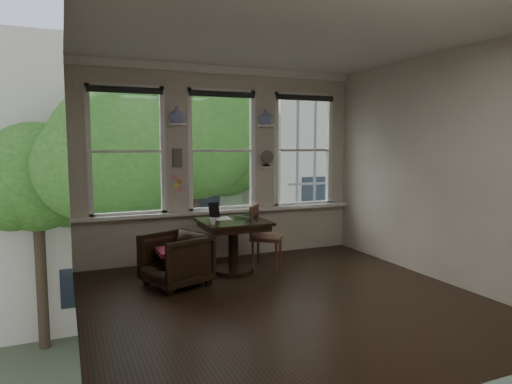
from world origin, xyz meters
name	(u,v)px	position (x,y,z in m)	size (l,w,h in m)	color
ground	(284,300)	(0.00, 0.00, 0.00)	(4.50, 4.50, 0.00)	black
ceiling	(286,35)	(0.00, 0.00, 3.00)	(4.50, 4.50, 0.00)	silver
wall_back	(221,163)	(0.00, 2.25, 1.50)	(4.50, 4.50, 0.00)	beige
wall_front	(434,190)	(0.00, -2.25, 1.50)	(4.50, 4.50, 0.00)	beige
wall_left	(71,177)	(-2.25, 0.00, 1.50)	(4.50, 4.50, 0.00)	beige
wall_right	(437,167)	(2.25, 0.00, 1.50)	(4.50, 4.50, 0.00)	beige
window_left	(127,151)	(-1.45, 2.25, 1.70)	(1.10, 0.12, 1.90)	white
window_center	(221,151)	(0.00, 2.25, 1.70)	(1.10, 0.12, 1.90)	white
window_right	(302,150)	(1.45, 2.25, 1.70)	(1.10, 0.12, 1.90)	white
shelf_left	(177,124)	(-0.72, 2.15, 2.10)	(0.26, 0.16, 0.03)	white
shelf_right	(266,126)	(0.72, 2.15, 2.10)	(0.26, 0.16, 0.03)	white
intercom	(177,158)	(-0.72, 2.18, 1.60)	(0.14, 0.06, 0.28)	#59544F
sticky_notes	(177,181)	(-0.72, 2.19, 1.25)	(0.16, 0.01, 0.24)	pink
desk_fan	(266,161)	(0.72, 2.13, 1.53)	(0.20, 0.20, 0.24)	#59544F
vase_left	(177,115)	(-0.72, 2.15, 2.24)	(0.24, 0.24, 0.25)	white
vase_right	(266,117)	(0.72, 2.15, 2.24)	(0.24, 0.24, 0.25)	white
table	(233,246)	(-0.16, 1.30, 0.38)	(0.90, 0.90, 0.75)	black
armchair_left	(176,260)	(-1.04, 1.03, 0.34)	(0.72, 0.74, 0.68)	black
cushion_red	(176,251)	(-1.04, 1.03, 0.45)	(0.45, 0.45, 0.06)	maroon
side_chair_right	(267,237)	(0.38, 1.33, 0.46)	(0.42, 0.42, 0.92)	#412217
laptop	(246,218)	(0.06, 1.35, 0.76)	(0.33, 0.21, 0.03)	black
mug	(213,221)	(-0.53, 1.07, 0.79)	(0.09, 0.09, 0.09)	white
drinking_glass	(248,218)	(0.01, 1.16, 0.79)	(0.11, 0.11, 0.09)	white
tablet	(214,210)	(-0.34, 1.59, 0.86)	(0.16, 0.02, 0.22)	black
papers	(222,218)	(-0.25, 1.48, 0.75)	(0.22, 0.30, 0.00)	silver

